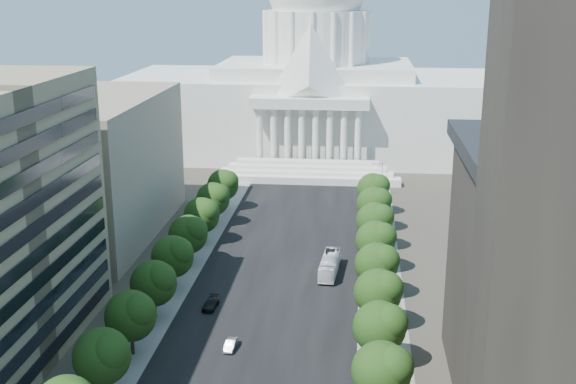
% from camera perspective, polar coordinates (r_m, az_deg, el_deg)
% --- Properties ---
extents(road_asphalt, '(30.00, 260.00, 0.01)m').
position_cam_1_polar(road_asphalt, '(145.65, -0.32, -5.10)').
color(road_asphalt, black).
rests_on(road_asphalt, ground).
extents(sidewalk_left, '(8.00, 260.00, 0.02)m').
position_cam_1_polar(sidewalk_left, '(148.75, -7.64, -4.79)').
color(sidewalk_left, gray).
rests_on(sidewalk_left, ground).
extents(sidewalk_right, '(8.00, 260.00, 0.02)m').
position_cam_1_polar(sidewalk_right, '(145.00, 7.20, -5.33)').
color(sidewalk_right, gray).
rests_on(sidewalk_right, ground).
extents(capitol, '(120.00, 56.00, 73.00)m').
position_cam_1_polar(capitol, '(232.72, 2.17, 7.99)').
color(capitol, white).
rests_on(capitol, ground).
extents(office_block_left_far, '(38.00, 52.00, 30.00)m').
position_cam_1_polar(office_block_left_far, '(162.36, -17.05, 1.96)').
color(office_block_left_far, gray).
rests_on(office_block_left_far, ground).
extents(tree_l_c, '(7.79, 7.60, 9.97)m').
position_cam_1_polar(tree_l_c, '(98.47, -14.35, -12.40)').
color(tree_l_c, '#33261C').
rests_on(tree_l_c, ground).
extents(tree_l_d, '(7.79, 7.60, 9.97)m').
position_cam_1_polar(tree_l_d, '(108.54, -12.20, -9.46)').
color(tree_l_d, '#33261C').
rests_on(tree_l_d, ground).
extents(tree_l_e, '(7.79, 7.60, 9.97)m').
position_cam_1_polar(tree_l_e, '(118.98, -10.45, -7.02)').
color(tree_l_e, '#33261C').
rests_on(tree_l_e, ground).
extents(tree_l_f, '(7.79, 7.60, 9.97)m').
position_cam_1_polar(tree_l_f, '(129.68, -9.00, -4.98)').
color(tree_l_f, '#33261C').
rests_on(tree_l_f, ground).
extents(tree_l_g, '(7.79, 7.60, 9.97)m').
position_cam_1_polar(tree_l_g, '(140.59, -7.78, -3.25)').
color(tree_l_g, '#33261C').
rests_on(tree_l_g, ground).
extents(tree_l_h, '(7.79, 7.60, 9.97)m').
position_cam_1_polar(tree_l_h, '(151.67, -6.74, -1.76)').
color(tree_l_h, '#33261C').
rests_on(tree_l_h, ground).
extents(tree_l_i, '(7.79, 7.60, 9.97)m').
position_cam_1_polar(tree_l_i, '(162.88, -5.85, -0.48)').
color(tree_l_i, '#33261C').
rests_on(tree_l_i, ground).
extents(tree_l_j, '(7.79, 7.60, 9.97)m').
position_cam_1_polar(tree_l_j, '(174.19, -5.07, 0.63)').
color(tree_l_j, '#33261C').
rests_on(tree_l_j, ground).
extents(tree_r_c, '(7.79, 7.60, 9.97)m').
position_cam_1_polar(tree_r_c, '(93.16, 7.61, -13.75)').
color(tree_r_c, '#33261C').
rests_on(tree_r_c, ground).
extents(tree_r_d, '(7.79, 7.60, 9.97)m').
position_cam_1_polar(tree_r_d, '(103.75, 7.43, -10.46)').
color(tree_r_d, '#33261C').
rests_on(tree_r_d, ground).
extents(tree_r_e, '(7.79, 7.60, 9.97)m').
position_cam_1_polar(tree_r_e, '(114.62, 7.28, -7.80)').
color(tree_r_e, '#33261C').
rests_on(tree_r_e, ground).
extents(tree_r_f, '(7.79, 7.60, 9.97)m').
position_cam_1_polar(tree_r_f, '(125.69, 7.16, -5.59)').
color(tree_r_f, '#33261C').
rests_on(tree_r_f, ground).
extents(tree_r_g, '(7.79, 7.60, 9.97)m').
position_cam_1_polar(tree_r_g, '(136.92, 7.07, -3.75)').
color(tree_r_g, '#33261C').
rests_on(tree_r_g, ground).
extents(tree_r_h, '(7.79, 7.60, 9.97)m').
position_cam_1_polar(tree_r_h, '(148.28, 6.98, -2.19)').
color(tree_r_h, '#33261C').
rests_on(tree_r_h, ground).
extents(tree_r_i, '(7.79, 7.60, 9.97)m').
position_cam_1_polar(tree_r_i, '(159.72, 6.91, -0.85)').
color(tree_r_i, '#33261C').
rests_on(tree_r_i, ground).
extents(tree_r_j, '(7.79, 7.60, 9.97)m').
position_cam_1_polar(tree_r_j, '(171.25, 6.85, 0.31)').
color(tree_r_j, '#33261C').
rests_on(tree_r_j, ground).
extents(streetlight_b, '(2.61, 0.44, 9.00)m').
position_cam_1_polar(streetlight_b, '(92.85, 8.60, -14.35)').
color(streetlight_b, gray).
rests_on(streetlight_b, ground).
extents(streetlight_c, '(2.61, 0.44, 9.00)m').
position_cam_1_polar(streetlight_c, '(115.11, 8.05, -8.06)').
color(streetlight_c, gray).
rests_on(streetlight_c, ground).
extents(streetlight_d, '(2.61, 0.44, 9.00)m').
position_cam_1_polar(streetlight_d, '(138.31, 7.70, -3.85)').
color(streetlight_d, gray).
rests_on(streetlight_d, ground).
extents(streetlight_e, '(2.61, 0.44, 9.00)m').
position_cam_1_polar(streetlight_e, '(162.05, 7.45, -0.86)').
color(streetlight_e, gray).
rests_on(streetlight_e, ground).
extents(streetlight_f, '(2.61, 0.44, 9.00)m').
position_cam_1_polar(streetlight_f, '(186.12, 7.26, 1.37)').
color(streetlight_f, gray).
rests_on(streetlight_f, ground).
extents(car_silver, '(1.68, 4.18, 1.35)m').
position_cam_1_polar(car_silver, '(110.70, -4.55, -11.94)').
color(car_silver, '#989B9F').
rests_on(car_silver, ground).
extents(car_dark_b, '(2.38, 5.24, 1.49)m').
position_cam_1_polar(car_dark_b, '(123.81, -6.12, -8.78)').
color(car_dark_b, black).
rests_on(car_dark_b, ground).
extents(city_bus, '(3.84, 12.73, 3.50)m').
position_cam_1_polar(city_bus, '(136.80, 3.31, -5.78)').
color(city_bus, silver).
rests_on(city_bus, ground).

